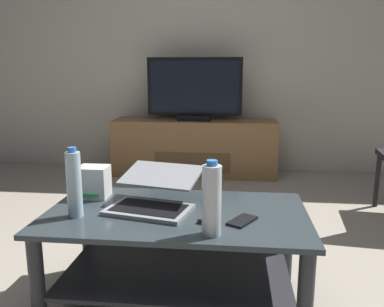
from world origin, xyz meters
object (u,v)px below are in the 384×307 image
(laptop, at_px, (154,195))
(coffee_table, at_px, (177,241))
(water_bottle_far, at_px, (212,200))
(television, at_px, (195,90))
(water_bottle_near, at_px, (74,184))
(media_cabinet, at_px, (195,147))
(cell_phone, at_px, (242,221))
(router_box, at_px, (94,182))
(tv_remote, at_px, (210,215))

(laptop, bearing_deg, coffee_table, -20.33)
(water_bottle_far, bearing_deg, television, 97.37)
(television, bearing_deg, water_bottle_near, -95.99)
(television, xyz_separation_m, water_bottle_far, (0.32, -2.49, -0.27))
(media_cabinet, bearing_deg, water_bottle_near, -95.93)
(coffee_table, relative_size, television, 1.21)
(coffee_table, height_order, cell_phone, cell_phone)
(coffee_table, bearing_deg, cell_phone, -17.71)
(media_cabinet, bearing_deg, coffee_table, -86.06)
(router_box, xyz_separation_m, water_bottle_far, (0.58, -0.38, 0.06))
(television, distance_m, water_bottle_far, 2.52)
(coffee_table, xyz_separation_m, media_cabinet, (-0.16, 2.28, -0.03))
(water_bottle_near, height_order, tv_remote, water_bottle_near)
(tv_remote, bearing_deg, laptop, 176.10)
(coffee_table, xyz_separation_m, cell_phone, (0.28, -0.09, 0.14))
(laptop, distance_m, router_box, 0.34)
(coffee_table, height_order, water_bottle_far, water_bottle_far)
(media_cabinet, distance_m, water_bottle_far, 2.55)
(laptop, relative_size, router_box, 2.89)
(coffee_table, xyz_separation_m, water_bottle_far, (0.16, -0.23, 0.27))
(cell_phone, bearing_deg, laptop, -167.95)
(laptop, xyz_separation_m, tv_remote, (0.25, -0.10, -0.05))
(water_bottle_far, height_order, tv_remote, water_bottle_far)
(water_bottle_near, bearing_deg, router_box, 93.12)
(cell_phone, height_order, tv_remote, tv_remote)
(router_box, xyz_separation_m, tv_remote, (0.57, -0.22, -0.06))
(media_cabinet, bearing_deg, tv_remote, -82.57)
(television, xyz_separation_m, water_bottle_near, (-0.25, -2.36, -0.26))
(coffee_table, bearing_deg, tv_remote, -21.51)
(laptop, distance_m, cell_phone, 0.41)
(router_box, relative_size, water_bottle_far, 0.53)
(television, height_order, water_bottle_far, television)
(cell_phone, bearing_deg, tv_remote, -162.75)
(television, xyz_separation_m, cell_phone, (0.44, -2.35, -0.40))
(media_cabinet, xyz_separation_m, cell_phone, (0.44, -2.37, 0.17))
(laptop, distance_m, water_bottle_far, 0.39)
(television, distance_m, tv_remote, 2.37)
(laptop, xyz_separation_m, water_bottle_far, (0.27, -0.27, 0.08))
(media_cabinet, height_order, laptop, laptop)
(television, relative_size, router_box, 6.16)
(laptop, height_order, cell_phone, laptop)
(coffee_table, relative_size, cell_phone, 7.97)
(router_box, bearing_deg, television, 82.90)
(router_box, bearing_deg, cell_phone, -19.41)
(laptop, height_order, tv_remote, laptop)
(router_box, bearing_deg, laptop, -20.60)
(media_cabinet, xyz_separation_m, router_box, (-0.26, -2.13, 0.24))
(television, bearing_deg, laptop, -88.61)
(television, height_order, router_box, television)
(water_bottle_far, relative_size, tv_remote, 1.76)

